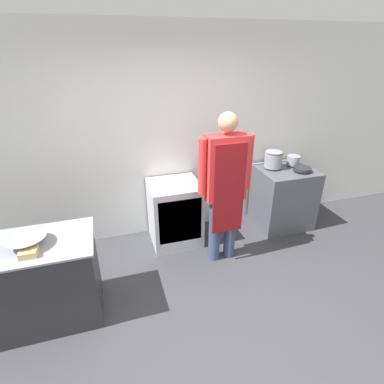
{
  "coord_description": "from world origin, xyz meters",
  "views": [
    {
      "loc": [
        -0.77,
        -1.66,
        2.43
      ],
      "look_at": [
        0.06,
        1.11,
        1.0
      ],
      "focal_mm": 28.0,
      "sensor_mm": 36.0,
      "label": 1
    }
  ],
  "objects_px": {
    "stove": "(283,198)",
    "sauce_pot": "(293,160)",
    "mixing_bowl": "(26,241)",
    "plastic_tub": "(29,252)",
    "saute_pan": "(302,169)",
    "stock_pot": "(274,159)",
    "fridge_unit": "(175,213)",
    "person_cook": "(225,182)"
  },
  "relations": [
    {
      "from": "stove",
      "to": "sauce_pot",
      "type": "height_order",
      "value": "sauce_pot"
    },
    {
      "from": "mixing_bowl",
      "to": "plastic_tub",
      "type": "distance_m",
      "value": 0.16
    },
    {
      "from": "mixing_bowl",
      "to": "sauce_pot",
      "type": "distance_m",
      "value": 3.43
    },
    {
      "from": "saute_pan",
      "to": "sauce_pot",
      "type": "relative_size",
      "value": 1.33
    },
    {
      "from": "stock_pot",
      "to": "saute_pan",
      "type": "relative_size",
      "value": 1.01
    },
    {
      "from": "saute_pan",
      "to": "sauce_pot",
      "type": "distance_m",
      "value": 0.23
    },
    {
      "from": "saute_pan",
      "to": "plastic_tub",
      "type": "bearing_deg",
      "value": -164.48
    },
    {
      "from": "stove",
      "to": "sauce_pot",
      "type": "bearing_deg",
      "value": 36.48
    },
    {
      "from": "stock_pot",
      "to": "sauce_pot",
      "type": "relative_size",
      "value": 1.35
    },
    {
      "from": "mixing_bowl",
      "to": "saute_pan",
      "type": "relative_size",
      "value": 1.46
    },
    {
      "from": "fridge_unit",
      "to": "saute_pan",
      "type": "relative_size",
      "value": 3.55
    },
    {
      "from": "sauce_pot",
      "to": "saute_pan",
      "type": "bearing_deg",
      "value": -90.0
    },
    {
      "from": "fridge_unit",
      "to": "sauce_pot",
      "type": "height_order",
      "value": "sauce_pot"
    },
    {
      "from": "saute_pan",
      "to": "sauce_pot",
      "type": "height_order",
      "value": "sauce_pot"
    },
    {
      "from": "fridge_unit",
      "to": "sauce_pot",
      "type": "bearing_deg",
      "value": 2.13
    },
    {
      "from": "fridge_unit",
      "to": "stock_pot",
      "type": "bearing_deg",
      "value": 2.61
    },
    {
      "from": "stove",
      "to": "plastic_tub",
      "type": "height_order",
      "value": "plastic_tub"
    },
    {
      "from": "fridge_unit",
      "to": "plastic_tub",
      "type": "height_order",
      "value": "plastic_tub"
    },
    {
      "from": "stove",
      "to": "saute_pan",
      "type": "height_order",
      "value": "saute_pan"
    },
    {
      "from": "plastic_tub",
      "to": "saute_pan",
      "type": "bearing_deg",
      "value": 15.52
    },
    {
      "from": "stove",
      "to": "mixing_bowl",
      "type": "height_order",
      "value": "mixing_bowl"
    },
    {
      "from": "fridge_unit",
      "to": "mixing_bowl",
      "type": "distance_m",
      "value": 1.84
    },
    {
      "from": "person_cook",
      "to": "sauce_pot",
      "type": "distance_m",
      "value": 1.42
    },
    {
      "from": "fridge_unit",
      "to": "mixing_bowl",
      "type": "height_order",
      "value": "mixing_bowl"
    },
    {
      "from": "plastic_tub",
      "to": "sauce_pot",
      "type": "relative_size",
      "value": 0.76
    },
    {
      "from": "person_cook",
      "to": "saute_pan",
      "type": "distance_m",
      "value": 1.35
    },
    {
      "from": "stove",
      "to": "saute_pan",
      "type": "bearing_deg",
      "value": -35.9
    },
    {
      "from": "person_cook",
      "to": "mixing_bowl",
      "type": "relative_size",
      "value": 5.21
    },
    {
      "from": "mixing_bowl",
      "to": "fridge_unit",
      "type": "bearing_deg",
      "value": 30.86
    },
    {
      "from": "person_cook",
      "to": "sauce_pot",
      "type": "bearing_deg",
      "value": 24.65
    },
    {
      "from": "person_cook",
      "to": "fridge_unit",
      "type": "bearing_deg",
      "value": 131.78
    },
    {
      "from": "person_cook",
      "to": "sauce_pot",
      "type": "xyz_separation_m",
      "value": [
        1.29,
        0.59,
        -0.08
      ]
    },
    {
      "from": "person_cook",
      "to": "saute_pan",
      "type": "height_order",
      "value": "person_cook"
    },
    {
      "from": "saute_pan",
      "to": "sauce_pot",
      "type": "xyz_separation_m",
      "value": [
        0.0,
        0.22,
        0.04
      ]
    },
    {
      "from": "fridge_unit",
      "to": "mixing_bowl",
      "type": "bearing_deg",
      "value": -149.14
    },
    {
      "from": "stock_pot",
      "to": "mixing_bowl",
      "type": "bearing_deg",
      "value": -161.76
    },
    {
      "from": "plastic_tub",
      "to": "saute_pan",
      "type": "height_order",
      "value": "saute_pan"
    },
    {
      "from": "plastic_tub",
      "to": "stock_pot",
      "type": "height_order",
      "value": "stock_pot"
    },
    {
      "from": "stove",
      "to": "fridge_unit",
      "type": "xyz_separation_m",
      "value": [
        -1.61,
        0.05,
        -0.01
      ]
    },
    {
      "from": "plastic_tub",
      "to": "mixing_bowl",
      "type": "bearing_deg",
      "value": 105.16
    },
    {
      "from": "person_cook",
      "to": "saute_pan",
      "type": "bearing_deg",
      "value": 15.95
    },
    {
      "from": "mixing_bowl",
      "to": "plastic_tub",
      "type": "height_order",
      "value": "mixing_bowl"
    }
  ]
}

